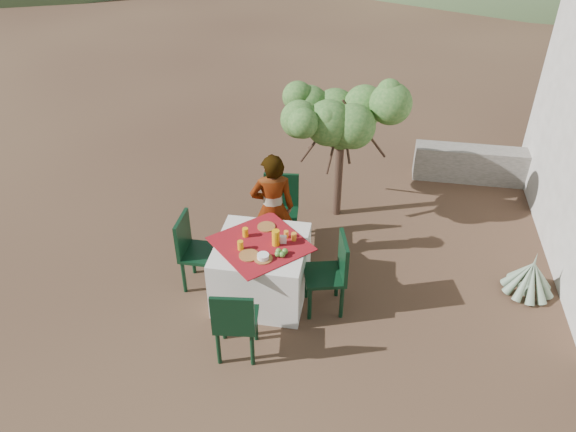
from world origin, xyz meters
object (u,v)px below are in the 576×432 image
object	(u,v)px
chair_right	(332,271)
agave	(530,278)
table	(262,269)
chair_near	(235,321)
person	(273,209)
chair_far	(281,207)
chair_left	(194,248)
juice_pitcher	(276,238)
shrub_tree	(346,123)

from	to	relation	value
chair_right	agave	bearing A→B (deg)	91.73
table	chair_near	bearing A→B (deg)	-93.43
table	chair_right	size ratio (longest dim) A/B	1.35
table	agave	size ratio (longest dim) A/B	2.00
chair_near	person	world-z (taller)	person
chair_right	person	xyz separation A→B (m)	(-0.83, 0.80, 0.22)
chair_near	chair_right	world-z (taller)	chair_right
chair_far	person	size ratio (longest dim) A/B	0.65
agave	chair_near	bearing A→B (deg)	-153.78
table	chair_near	distance (m)	1.01
table	chair_near	size ratio (longest dim) A/B	1.39
chair_far	chair_left	distance (m)	1.33
person	table	bearing A→B (deg)	73.36
chair_far	chair_right	world-z (taller)	chair_far
chair_near	juice_pitcher	world-z (taller)	juice_pitcher
person	agave	world-z (taller)	person
juice_pitcher	chair_far	bearing A→B (deg)	97.49
table	juice_pitcher	distance (m)	0.51
chair_far	agave	world-z (taller)	chair_far
shrub_tree	person	bearing A→B (deg)	-122.39
chair_near	chair_left	bearing A→B (deg)	-60.68
table	agave	distance (m)	3.19
chair_right	chair_left	bearing A→B (deg)	-108.86
chair_far	chair_near	world-z (taller)	chair_far
person	chair_left	bearing A→B (deg)	21.66
person	shrub_tree	distance (m)	1.57
chair_near	juice_pitcher	bearing A→B (deg)	-109.58
shrub_tree	chair_far	bearing A→B (deg)	-130.44
table	chair_left	world-z (taller)	chair_left
chair_far	chair_near	size ratio (longest dim) A/B	1.05
person	shrub_tree	xyz separation A→B (m)	(0.77, 1.21, 0.66)
chair_right	juice_pitcher	world-z (taller)	chair_right
agave	chair_right	bearing A→B (deg)	-164.30
person	agave	distance (m)	3.18
table	person	world-z (taller)	person
chair_left	juice_pitcher	xyz separation A→B (m)	(1.00, -0.06, 0.33)
chair_near	chair_left	size ratio (longest dim) A/B	0.98
table	agave	bearing A→B (deg)	10.37
table	chair_right	bearing A→B (deg)	-5.21
chair_near	chair_right	bearing A→B (deg)	-140.25
table	chair_far	xyz separation A→B (m)	(0.03, 1.07, 0.17)
agave	juice_pitcher	distance (m)	3.08
table	juice_pitcher	xyz separation A→B (m)	(0.17, 0.00, 0.48)
chair_right	agave	distance (m)	2.42
juice_pitcher	chair_left	bearing A→B (deg)	176.51
chair_far	person	world-z (taller)	person
table	person	distance (m)	0.81
shrub_tree	chair_left	bearing A→B (deg)	-130.48
shrub_tree	agave	world-z (taller)	shrub_tree
shrub_tree	agave	bearing A→B (deg)	-29.79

